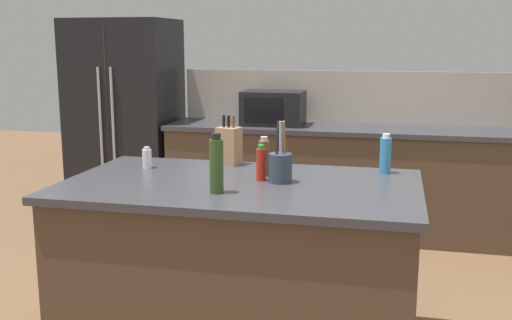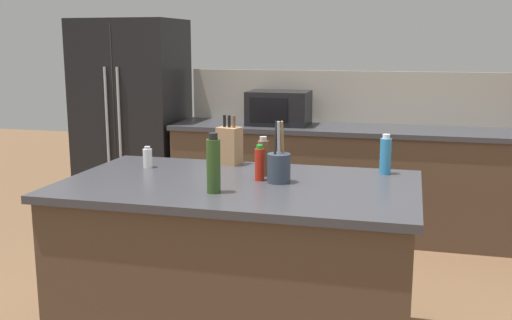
{
  "view_description": "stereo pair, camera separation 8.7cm",
  "coord_description": "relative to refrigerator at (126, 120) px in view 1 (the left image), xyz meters",
  "views": [
    {
      "loc": [
        0.76,
        -2.91,
        1.65
      ],
      "look_at": [
        0.0,
        0.35,
        0.99
      ],
      "focal_mm": 42.0,
      "sensor_mm": 36.0,
      "label": 1
    },
    {
      "loc": [
        0.85,
        -2.89,
        1.65
      ],
      "look_at": [
        0.0,
        0.35,
        0.99
      ],
      "focal_mm": 42.0,
      "sensor_mm": 36.0,
      "label": 2
    }
  ],
  "objects": [
    {
      "name": "wall_backsplash",
      "position": [
        2.0,
        0.27,
        0.24
      ],
      "size": [
        2.96,
        0.03,
        0.46
      ],
      "primitive_type": "cube",
      "color": "#B2A899",
      "rests_on": "back_counter_run"
    },
    {
      "name": "microwave",
      "position": [
        1.43,
        -0.05,
        0.16
      ],
      "size": [
        0.53,
        0.39,
        0.29
      ],
      "color": "black",
      "rests_on": "back_counter_run"
    },
    {
      "name": "dish_soap_bottle",
      "position": [
        2.42,
        -1.86,
        0.11
      ],
      "size": [
        0.06,
        0.06,
        0.22
      ],
      "color": "#3384BC",
      "rests_on": "kitchen_island"
    },
    {
      "name": "refrigerator",
      "position": [
        0.0,
        0.0,
        0.0
      ],
      "size": [
        0.93,
        0.75,
        1.86
      ],
      "color": "black",
      "rests_on": "ground_plane"
    },
    {
      "name": "back_counter_run",
      "position": [
        2.0,
        -0.05,
        -0.46
      ],
      "size": [
        3.0,
        0.66,
        0.94
      ],
      "color": "#4C3828",
      "rests_on": "ground_plane"
    },
    {
      "name": "salt_shaker",
      "position": [
        1.09,
        -2.03,
        0.07
      ],
      "size": [
        0.05,
        0.05,
        0.12
      ],
      "color": "silver",
      "rests_on": "kitchen_island"
    },
    {
      "name": "utensil_crock",
      "position": [
        1.9,
        -2.2,
        0.09
      ],
      "size": [
        0.12,
        0.12,
        0.32
      ],
      "color": "#333D4C",
      "rests_on": "kitchen_island"
    },
    {
      "name": "hot_sauce_bottle",
      "position": [
        1.8,
        -2.18,
        0.1
      ],
      "size": [
        0.05,
        0.05,
        0.19
      ],
      "color": "red",
      "rests_on": "kitchen_island"
    },
    {
      "name": "olive_oil_bottle",
      "position": [
        1.65,
        -2.49,
        0.15
      ],
      "size": [
        0.07,
        0.07,
        0.29
      ],
      "color": "#2D4C1E",
      "rests_on": "kitchen_island"
    },
    {
      "name": "kitchen_island",
      "position": [
        1.7,
        -2.25,
        -0.46
      ],
      "size": [
        1.83,
        1.06,
        0.94
      ],
      "color": "#4C3828",
      "rests_on": "ground_plane"
    },
    {
      "name": "knife_block",
      "position": [
        1.52,
        -1.81,
        0.12
      ],
      "size": [
        0.15,
        0.13,
        0.29
      ],
      "rotation": [
        0.0,
        0.0,
        -0.26
      ],
      "color": "#A87C54",
      "rests_on": "kitchen_island"
    },
    {
      "name": "pepper_grinder",
      "position": [
        1.79,
        -2.07,
        0.11
      ],
      "size": [
        0.06,
        0.06,
        0.21
      ],
      "color": "brown",
      "rests_on": "kitchen_island"
    }
  ]
}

